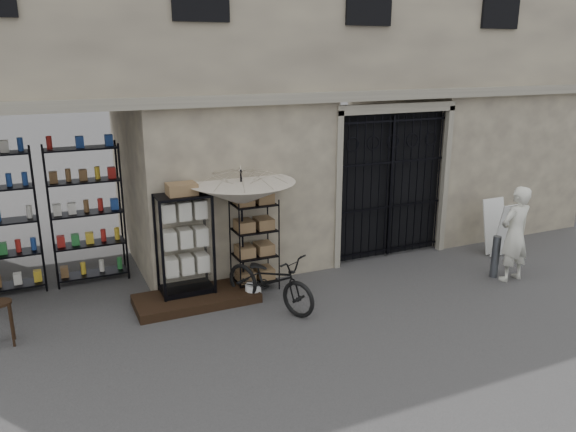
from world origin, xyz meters
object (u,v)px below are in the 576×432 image
bicycle (270,306)px  display_cabinet (185,249)px  wire_rack (254,245)px  market_umbrella (241,187)px  wooden_stool (3,322)px  shopkeeper (510,279)px  steel_bollard (495,257)px  white_bucket (253,291)px  easel_sign (501,228)px

bicycle → display_cabinet: bearing=117.2°
wire_rack → market_umbrella: size_ratio=0.63×
wooden_stool → shopkeeper: wooden_stool is taller
wire_rack → steel_bollard: wire_rack is taller
wooden_stool → display_cabinet: bearing=8.6°
steel_bollard → market_umbrella: bearing=163.5°
wooden_stool → steel_bollard: size_ratio=0.84×
display_cabinet → wooden_stool: 2.83m
white_bucket → shopkeeper: 4.73m
market_umbrella → wooden_stool: size_ratio=3.91×
white_bucket → shopkeeper: white_bucket is taller
easel_sign → wire_rack: bearing=174.5°
display_cabinet → wire_rack: (1.22, 0.02, -0.10)m
bicycle → wooden_stool: size_ratio=2.69×
wooden_stool → steel_bollard: steel_bollard is taller
bicycle → easel_sign: size_ratio=1.58×
wooden_stool → shopkeeper: size_ratio=0.38×
white_bucket → steel_bollard: bearing=-12.0°
bicycle → shopkeeper: bearing=-37.2°
shopkeeper → bicycle: bearing=-14.1°
market_umbrella → easel_sign: bearing=-4.9°
market_umbrella → white_bucket: size_ratio=9.61×
display_cabinet → shopkeeper: display_cabinet is taller
white_bucket → bicycle: 0.45m
market_umbrella → bicycle: size_ratio=1.45×
wire_rack → market_umbrella: market_umbrella is taller
market_umbrella → bicycle: bearing=-77.9°
wire_rack → shopkeeper: 4.73m
easel_sign → wooden_stool: bearing=179.7°
wire_rack → white_bucket: 0.82m
wire_rack → white_bucket: wire_rack is taller
easel_sign → steel_bollard: bearing=-137.7°
display_cabinet → white_bucket: (1.03, -0.41, -0.77)m
steel_bollard → wire_rack: bearing=162.1°
wire_rack → bicycle: wire_rack is taller
white_bucket → bicycle: (0.14, -0.41, -0.13)m
market_umbrella → wire_rack: bearing=10.0°
bicycle → steel_bollard: bicycle is taller
easel_sign → market_umbrella: bearing=175.2°
wire_rack → steel_bollard: size_ratio=2.07×
bicycle → wooden_stool: (-3.91, 0.40, 0.35)m
wire_rack → wooden_stool: size_ratio=2.47×
wooden_stool → market_umbrella: bearing=6.0°
wooden_stool → white_bucket: bearing=0.1°
steel_bollard → easel_sign: easel_sign is taller
bicycle → market_umbrella: bearing=74.4°
steel_bollard → shopkeeper: bearing=-51.9°
display_cabinet → wooden_stool: (-2.74, -0.42, -0.55)m
wire_rack → bicycle: (-0.06, -0.84, -0.80)m
white_bucket → steel_bollard: 4.51m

